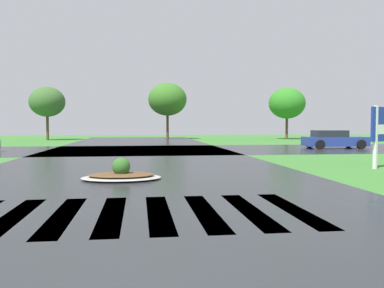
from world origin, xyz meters
TOP-DOWN VIEW (x-y plane):
  - asphalt_roadway at (0.00, 10.00)m, footprint 11.84×80.00m
  - asphalt_cross_road at (0.00, 23.76)m, footprint 90.00×10.65m
  - crosswalk_stripes at (0.00, 4.38)m, footprint 6.75×3.50m
  - median_island at (-0.48, 9.33)m, footprint 2.47×1.78m
  - car_white_sedan at (13.64, 23.77)m, footprint 4.35×2.07m
  - background_treeline at (-1.85, 41.48)m, footprint 42.87×6.00m

SIDE VIEW (x-z plane):
  - crosswalk_stripes at x=0.00m, z-range 0.00..0.01m
  - asphalt_roadway at x=0.00m, z-range 0.00..0.01m
  - asphalt_cross_road at x=0.00m, z-range 0.00..0.01m
  - median_island at x=-0.48m, z-range -0.19..0.49m
  - car_white_sedan at x=13.64m, z-range -0.03..1.25m
  - background_treeline at x=-1.85m, z-range 0.87..7.15m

